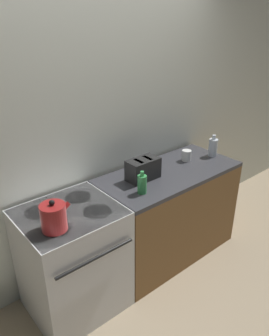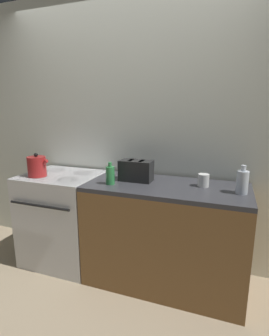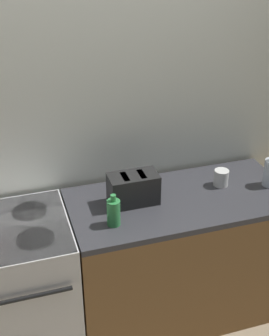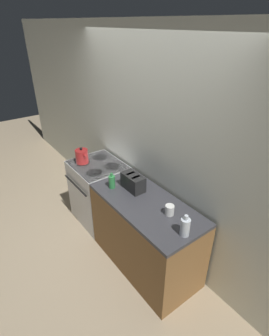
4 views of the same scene
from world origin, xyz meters
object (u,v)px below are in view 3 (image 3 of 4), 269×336
bottle_green (114,212)px  cup_white (221,178)px  toaster (133,189)px  stove (12,290)px

bottle_green → cup_white: size_ratio=1.81×
toaster → bottle_green: 0.24m
bottle_green → cup_white: (0.74, 0.20, -0.03)m
stove → toaster: 0.92m
bottle_green → stove: bearing=167.0°
stove → toaster: (0.75, 0.04, 0.53)m
bottle_green → cup_white: 0.77m
stove → bottle_green: 0.79m
toaster → bottle_green: size_ratio=1.52×
bottle_green → cup_white: bearing=15.0°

